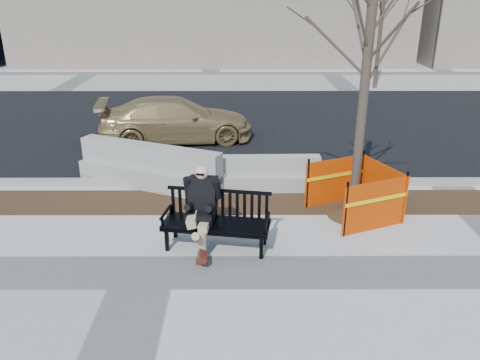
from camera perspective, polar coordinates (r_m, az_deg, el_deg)
The scene contains 11 objects.
ground at distance 7.71m, azimuth -11.26°, elevation -10.69°, with size 120.00×120.00×0.00m, color beige.
mulch_strip at distance 9.97m, azimuth -8.60°, elevation -2.62°, with size 40.00×1.20×0.02m, color #47301C.
asphalt_street at distance 15.78m, azimuth -5.52°, elevation 6.76°, with size 60.00×10.40×0.01m, color black.
curb at distance 10.81m, azimuth -7.93°, elevation -0.26°, with size 60.00×0.25×0.12m, color #9E9B93.
bench at distance 8.24m, azimuth -2.80°, elevation -7.98°, with size 1.82×0.65×0.97m, color black, non-canonical shape.
seated_man at distance 8.33m, azimuth -4.46°, elevation -7.66°, with size 0.60×1.01×1.41m, color black, non-canonical shape.
tree_fence at distance 9.57m, azimuth 13.19°, elevation -4.08°, with size 2.07×2.07×5.17m, color #FF4700, non-canonical shape.
sedan at distance 13.98m, azimuth -7.52°, elevation 4.67°, with size 1.74×4.29×1.24m, color #9F8450.
jersey_barrier_left at distance 10.84m, azimuth -10.49°, elevation -0.69°, with size 3.38×0.68×0.97m, color #9E9C93, non-canonical shape.
jersey_barrier_right at distance 10.50m, azimuth 2.08°, elevation -1.09°, with size 2.68×0.54×0.77m, color #AAA89F, non-canonical shape.
far_tree_right at distance 22.35m, azimuth 15.69°, elevation 10.54°, with size 1.97×1.97×5.31m, color #493A2F, non-canonical shape.
Camera 1 is at (1.46, -6.37, 4.10)m, focal length 35.86 mm.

